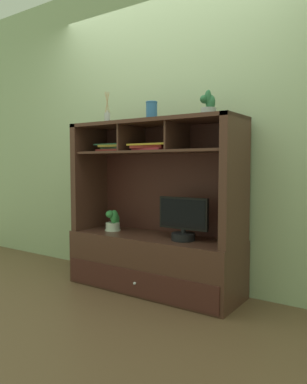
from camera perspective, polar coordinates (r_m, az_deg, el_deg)
The scene contains 10 objects.
floor_plane at distance 3.26m, azimuth 0.00°, elevation -14.72°, with size 6.00×6.00×0.02m, color brown.
back_wall at distance 3.33m, azimuth 2.71°, elevation 10.27°, with size 6.00×0.02×2.80m, color #9FB588.
media_console at distance 3.15m, azimuth 0.11°, elevation -7.14°, with size 1.48×0.52×1.40m.
tv_monitor at distance 2.92m, azimuth 4.55°, elevation -4.55°, with size 0.42×0.18×0.34m.
potted_orchid at distance 3.38m, azimuth -6.18°, elevation -4.41°, with size 0.14×0.14×0.19m.
magazine_stack_left at distance 3.07m, azimuth -0.14°, elevation 6.85°, with size 0.37×0.26×0.05m.
magazine_stack_centre at distance 3.38m, azimuth -5.51°, elevation 6.68°, with size 0.33×0.30×0.07m.
diffuser_bottle at distance 3.39m, azimuth -7.04°, elevation 11.15°, with size 0.05×0.05×0.28m.
potted_succulent at distance 2.90m, azimuth 8.39°, elevation 12.92°, with size 0.13×0.13×0.20m.
ceramic_vase at distance 3.09m, azimuth -0.29°, elevation 12.22°, with size 0.10×0.10×0.15m.
Camera 1 is at (1.74, -2.55, 1.04)m, focal length 35.10 mm.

